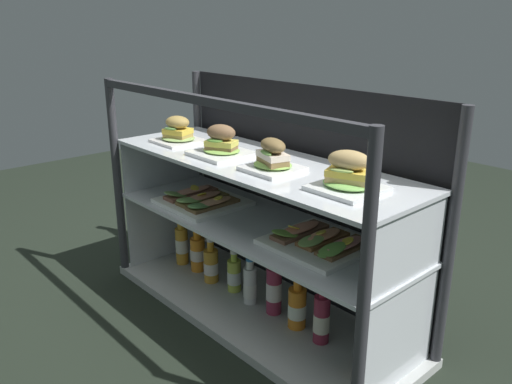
% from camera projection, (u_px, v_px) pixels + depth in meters
% --- Properties ---
extents(ground_plane, '(6.00, 6.00, 0.02)m').
position_uv_depth(ground_plane, '(256.00, 315.00, 2.20)').
color(ground_plane, black).
rests_on(ground_plane, ground).
extents(case_base_deck, '(1.42, 0.50, 0.04)m').
position_uv_depth(case_base_deck, '(256.00, 309.00, 2.19)').
color(case_base_deck, beige).
rests_on(case_base_deck, ground).
extents(case_frame, '(1.42, 0.50, 0.94)m').
position_uv_depth(case_frame, '(279.00, 191.00, 2.11)').
color(case_frame, '#333338').
rests_on(case_frame, ground).
extents(riser_lower_tier, '(1.35, 0.42, 0.36)m').
position_uv_depth(riser_lower_tier, '(256.00, 267.00, 2.12)').
color(riser_lower_tier, silver).
rests_on(riser_lower_tier, case_base_deck).
extents(shelf_lower_glass, '(1.37, 0.44, 0.02)m').
position_uv_depth(shelf_lower_glass, '(256.00, 224.00, 2.06)').
color(shelf_lower_glass, silver).
rests_on(shelf_lower_glass, riser_lower_tier).
extents(riser_upper_tier, '(1.35, 0.42, 0.24)m').
position_uv_depth(riser_upper_tier, '(256.00, 194.00, 2.02)').
color(riser_upper_tier, silver).
rests_on(riser_upper_tier, shelf_lower_glass).
extents(shelf_upper_glass, '(1.37, 0.44, 0.02)m').
position_uv_depth(shelf_upper_glass, '(256.00, 163.00, 1.98)').
color(shelf_upper_glass, silver).
rests_on(shelf_upper_glass, riser_upper_tier).
extents(plated_roll_sandwich_near_left_corner, '(0.19, 0.19, 0.12)m').
position_uv_depth(plated_roll_sandwich_near_left_corner, '(178.00, 133.00, 2.26)').
color(plated_roll_sandwich_near_left_corner, white).
rests_on(plated_roll_sandwich_near_left_corner, shelf_upper_glass).
extents(plated_roll_sandwich_right_of_center, '(0.21, 0.21, 0.12)m').
position_uv_depth(plated_roll_sandwich_right_of_center, '(221.00, 145.00, 2.04)').
color(plated_roll_sandwich_right_of_center, white).
rests_on(plated_roll_sandwich_right_of_center, shelf_upper_glass).
extents(plated_roll_sandwich_mid_right, '(0.18, 0.18, 0.12)m').
position_uv_depth(plated_roll_sandwich_mid_right, '(273.00, 159.00, 1.83)').
color(plated_roll_sandwich_mid_right, white).
rests_on(plated_roll_sandwich_mid_right, shelf_upper_glass).
extents(plated_roll_sandwich_left_of_center, '(0.20, 0.20, 0.13)m').
position_uv_depth(plated_roll_sandwich_left_of_center, '(348.00, 176.00, 1.62)').
color(plated_roll_sandwich_left_of_center, white).
rests_on(plated_roll_sandwich_left_of_center, shelf_upper_glass).
extents(open_sandwich_tray_mid_left, '(0.34, 0.32, 0.06)m').
position_uv_depth(open_sandwich_tray_mid_left, '(201.00, 200.00, 2.25)').
color(open_sandwich_tray_mid_left, white).
rests_on(open_sandwich_tray_mid_left, shelf_lower_glass).
extents(open_sandwich_tray_near_left_corner, '(0.34, 0.32, 0.06)m').
position_uv_depth(open_sandwich_tray_near_left_corner, '(319.00, 241.00, 1.84)').
color(open_sandwich_tray_near_left_corner, white).
rests_on(open_sandwich_tray_near_left_corner, shelf_lower_glass).
extents(juice_bottle_back_left, '(0.06, 0.06, 0.23)m').
position_uv_depth(juice_bottle_back_left, '(182.00, 244.00, 2.53)').
color(juice_bottle_back_left, gold).
rests_on(juice_bottle_back_left, case_base_deck).
extents(juice_bottle_front_second, '(0.07, 0.07, 0.21)m').
position_uv_depth(juice_bottle_front_second, '(198.00, 253.00, 2.46)').
color(juice_bottle_front_second, orange).
rests_on(juice_bottle_front_second, case_base_deck).
extents(juice_bottle_back_center, '(0.07, 0.07, 0.21)m').
position_uv_depth(juice_bottle_back_center, '(211.00, 265.00, 2.36)').
color(juice_bottle_back_center, gold).
rests_on(juice_bottle_back_center, case_base_deck).
extents(juice_bottle_near_post, '(0.06, 0.06, 0.19)m').
position_uv_depth(juice_bottle_near_post, '(234.00, 275.00, 2.28)').
color(juice_bottle_near_post, '#BECC49').
rests_on(juice_bottle_near_post, case_base_deck).
extents(juice_bottle_front_fourth, '(0.06, 0.06, 0.21)m').
position_uv_depth(juice_bottle_front_fourth, '(251.00, 285.00, 2.18)').
color(juice_bottle_front_fourth, white).
rests_on(juice_bottle_front_fourth, case_base_deck).
extents(juice_bottle_front_left_end, '(0.06, 0.06, 0.25)m').
position_uv_depth(juice_bottle_front_left_end, '(274.00, 289.00, 2.10)').
color(juice_bottle_front_left_end, '#952B48').
rests_on(juice_bottle_front_left_end, case_base_deck).
extents(juice_bottle_front_right_end, '(0.07, 0.07, 0.22)m').
position_uv_depth(juice_bottle_front_right_end, '(297.00, 307.00, 2.01)').
color(juice_bottle_front_right_end, orange).
rests_on(juice_bottle_front_right_end, case_base_deck).
extents(juice_bottle_back_right, '(0.06, 0.06, 0.25)m').
position_uv_depth(juice_bottle_back_right, '(322.00, 318.00, 1.91)').
color(juice_bottle_back_right, '#922841').
rests_on(juice_bottle_back_right, case_base_deck).
extents(orange_fruit_beside_bottles, '(0.07, 0.07, 0.07)m').
position_uv_depth(orange_fruit_beside_bottles, '(367.00, 366.00, 1.74)').
color(orange_fruit_beside_bottles, orange).
rests_on(orange_fruit_beside_bottles, case_base_deck).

